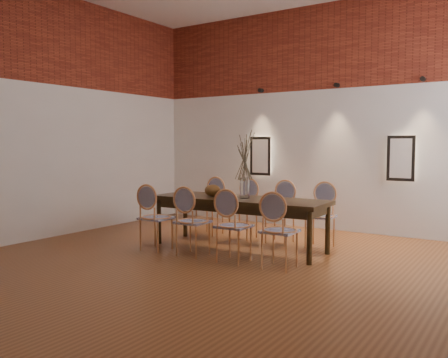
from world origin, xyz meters
The scene contains 23 objects.
floor centered at (0.00, 0.00, -0.01)m, with size 7.00×7.00×0.02m, color brown.
wall_back centered at (0.00, 3.55, 2.00)m, with size 7.00×0.10×4.00m, color silver.
wall_left centered at (-3.55, 0.00, 2.00)m, with size 0.10×7.00×4.00m, color silver.
brick_band_back centered at (0.00, 3.48, 3.25)m, with size 7.00×0.02×1.50m, color maroon.
brick_band_left centered at (-3.48, 0.00, 3.25)m, with size 0.02×7.00×1.50m, color maroon.
niche_left centered at (-1.30, 3.45, 1.30)m, with size 0.36×0.06×0.66m, color #FFEAC6.
niche_right centered at (1.30, 3.45, 1.30)m, with size 0.36×0.06×0.66m, color #FFEAC6.
spot_fixture_left centered at (-1.30, 3.42, 2.55)m, with size 0.08×0.08×0.10m, color black.
spot_fixture_mid centered at (0.20, 3.42, 2.55)m, with size 0.08×0.08×0.10m, color black.
spot_fixture_right centered at (1.60, 3.42, 2.55)m, with size 0.08×0.08×0.10m, color black.
dining_table centered at (-0.46, 1.27, 0.38)m, with size 2.61×0.84×0.75m, color #31200C.
chair_near_a centered at (-1.42, 0.55, 0.47)m, with size 0.44×0.44×0.94m, color tan, non-canonical shape.
chair_near_b centered at (-0.77, 0.56, 0.47)m, with size 0.44×0.44×0.94m, color tan, non-canonical shape.
chair_near_c centered at (-0.11, 0.58, 0.47)m, with size 0.44×0.44×0.94m, color tan, non-canonical shape.
chair_near_d centered at (0.54, 0.60, 0.47)m, with size 0.44×0.44×0.94m, color tan, non-canonical shape.
chair_far_a centered at (-1.46, 1.94, 0.47)m, with size 0.44×0.44×0.94m, color tan, non-canonical shape.
chair_far_b centered at (-0.81, 1.96, 0.47)m, with size 0.44×0.44×0.94m, color tan, non-canonical shape.
chair_far_c centered at (-0.15, 1.98, 0.47)m, with size 0.44×0.44×0.94m, color tan, non-canonical shape.
chair_far_d centered at (0.50, 2.00, 0.47)m, with size 0.44×0.44×0.94m, color tan, non-canonical shape.
vase centered at (-0.36, 1.27, 0.90)m, with size 0.14×0.14×0.30m, color silver.
dried_branches centered at (-0.36, 1.27, 1.35)m, with size 0.50×0.50×0.70m, color #4B422F, non-canonical shape.
bowl centered at (-0.89, 1.21, 0.84)m, with size 0.24×0.24×0.18m, color #5B3714.
book centered at (-0.76, 1.35, 0.77)m, with size 0.26×0.18×0.03m, color #8E2E7B.
Camera 1 is at (3.13, -4.57, 1.53)m, focal length 38.00 mm.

